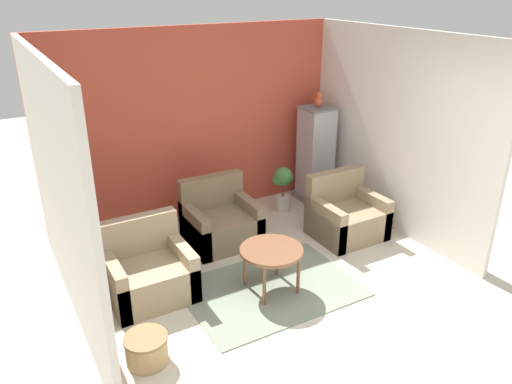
# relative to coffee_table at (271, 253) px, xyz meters

# --- Properties ---
(ground_plane) EXTENTS (20.00, 20.00, 0.00)m
(ground_plane) POSITION_rel_coffee_table_xyz_m (0.14, -0.99, -0.44)
(ground_plane) COLOR beige
(ground_plane) RESTS_ON ground
(wall_back_accent) EXTENTS (4.08, 0.06, 2.53)m
(wall_back_accent) POSITION_rel_coffee_table_xyz_m (0.14, 2.17, 0.82)
(wall_back_accent) COLOR #C64C38
(wall_back_accent) RESTS_ON ground_plane
(wall_left) EXTENTS (0.06, 3.13, 2.53)m
(wall_left) POSITION_rel_coffee_table_xyz_m (-1.87, 0.57, 0.82)
(wall_left) COLOR silver
(wall_left) RESTS_ON ground_plane
(wall_right) EXTENTS (0.06, 3.13, 2.53)m
(wall_right) POSITION_rel_coffee_table_xyz_m (2.16, 0.57, 0.82)
(wall_right) COLOR silver
(wall_right) RESTS_ON ground_plane
(area_rug) EXTENTS (1.79, 1.27, 0.01)m
(area_rug) POSITION_rel_coffee_table_xyz_m (0.00, -0.00, -0.44)
(area_rug) COLOR gray
(area_rug) RESTS_ON ground_plane
(coffee_table) EXTENTS (0.66, 0.66, 0.49)m
(coffee_table) POSITION_rel_coffee_table_xyz_m (0.00, 0.00, 0.00)
(coffee_table) COLOR brown
(coffee_table) RESTS_ON ground_plane
(armchair_left) EXTENTS (0.84, 0.73, 0.80)m
(armchair_left) POSITION_rel_coffee_table_xyz_m (-1.15, 0.54, -0.18)
(armchair_left) COLOR #9E896B
(armchair_left) RESTS_ON ground_plane
(armchair_right) EXTENTS (0.84, 0.73, 0.80)m
(armchair_right) POSITION_rel_coffee_table_xyz_m (1.46, 0.58, -0.18)
(armchair_right) COLOR #8E7A5B
(armchair_right) RESTS_ON ground_plane
(armchair_middle) EXTENTS (0.84, 0.73, 0.80)m
(armchair_middle) POSITION_rel_coffee_table_xyz_m (-0.00, 1.21, -0.18)
(armchair_middle) COLOR #7A664C
(armchair_middle) RESTS_ON ground_plane
(birdcage) EXTENTS (0.46, 0.46, 1.39)m
(birdcage) POSITION_rel_coffee_table_xyz_m (1.79, 1.72, 0.24)
(birdcage) COLOR slate
(birdcage) RESTS_ON ground_plane
(parrot) EXTENTS (0.10, 0.19, 0.22)m
(parrot) POSITION_rel_coffee_table_xyz_m (1.79, 1.73, 1.05)
(parrot) COLOR #D14C2D
(parrot) RESTS_ON birdcage
(potted_plant) EXTENTS (0.29, 0.26, 0.65)m
(potted_plant) POSITION_rel_coffee_table_xyz_m (1.17, 1.61, -0.05)
(potted_plant) COLOR beige
(potted_plant) RESTS_ON ground_plane
(wicker_basket) EXTENTS (0.38, 0.38, 0.26)m
(wicker_basket) POSITION_rel_coffee_table_xyz_m (-1.49, -0.40, -0.30)
(wicker_basket) COLOR tan
(wicker_basket) RESTS_ON ground_plane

